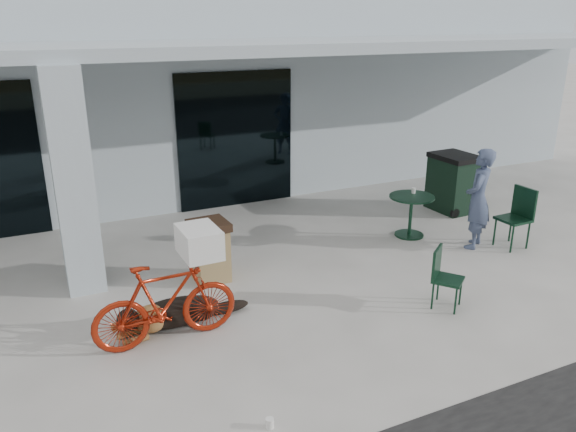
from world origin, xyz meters
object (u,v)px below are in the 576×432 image
cafe_chair_far_b (513,218)px  trash_receptacle (210,251)px  person (478,199)px  cafe_table_far (410,216)px  cafe_chair_far_a (448,279)px  bicycle (165,303)px  wheeled_bin (453,183)px  dog (176,311)px

cafe_chair_far_b → trash_receptacle: cafe_chair_far_b is taller
trash_receptacle → person: bearing=-8.5°
cafe_table_far → cafe_chair_far_a: 2.60m
cafe_table_far → person: 1.20m
bicycle → cafe_table_far: 4.99m
person → cafe_table_far: bearing=-88.2°
cafe_chair_far_a → trash_receptacle: 3.37m
cafe_table_far → person: person is taller
cafe_chair_far_b → trash_receptacle: 5.06m
cafe_table_far → wheeled_bin: wheeled_bin is taller
dog → cafe_table_far: (4.55, 1.30, 0.15)m
bicycle → trash_receptacle: bicycle is taller
bicycle → cafe_table_far: bearing=-72.7°
cafe_chair_far_b → person: bearing=-119.2°
bicycle → dog: 0.46m
cafe_chair_far_a → wheeled_bin: wheeled_bin is taller
dog → cafe_chair_far_b: (5.78, 0.15, 0.29)m
cafe_table_far → cafe_chair_far_b: 1.69m
cafe_chair_far_a → trash_receptacle: size_ratio=0.90×
cafe_table_far → person: size_ratio=0.47×
person → wheeled_bin: size_ratio=1.48×
cafe_chair_far_a → wheeled_bin: bearing=11.6°
cafe_chair_far_b → cafe_table_far: bearing=-135.0°
cafe_chair_far_b → person: 0.70m
cafe_chair_far_b → bicycle: bearing=-87.7°
bicycle → cafe_table_far: size_ratio=2.19×
cafe_table_far → wheeled_bin: bearing=26.4°
trash_receptacle → cafe_chair_far_b: bearing=-10.8°
cafe_table_far → cafe_chair_far_b: size_ratio=0.77×
cafe_table_far → cafe_chair_far_a: (-1.14, -2.34, 0.04)m
cafe_chair_far_a → person: person is taller
bicycle → person: (5.41, 0.74, 0.33)m
person → wheeled_bin: person is taller
cafe_chair_far_a → trash_receptacle: bearing=103.4°
cafe_chair_far_b → wheeled_bin: size_ratio=0.89×
cafe_chair_far_a → cafe_table_far: bearing=26.9°
bicycle → cafe_chair_far_b: 5.98m
bicycle → dog: (0.18, 0.30, -0.30)m
cafe_chair_far_a → person: (1.82, 1.48, 0.43)m
dog → cafe_chair_far_a: size_ratio=1.58×
cafe_table_far → trash_receptacle: trash_receptacle is taller
bicycle → dog: bearing=-32.0°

